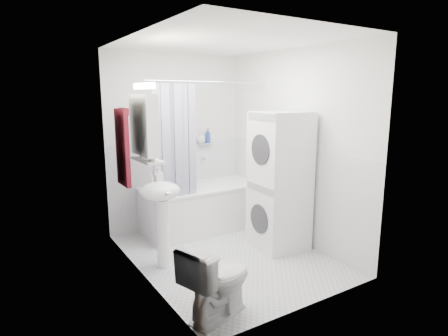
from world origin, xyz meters
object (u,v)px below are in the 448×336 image
sink (161,205)px  toilet (218,280)px  washer_dryer (279,181)px  bathtub (202,205)px

sink → toilet: bearing=-88.3°
toilet → washer_dryer: bearing=-75.3°
sink → toilet: 1.17m
sink → washer_dryer: 1.46m
bathtub → sink: 1.29m
bathtub → washer_dryer: washer_dryer is taller
bathtub → toilet: size_ratio=2.43×
sink → toilet: sink is taller
bathtub → sink: (-0.94, -0.81, 0.36)m
washer_dryer → toilet: 1.72m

